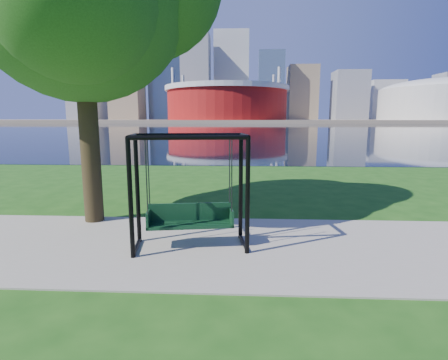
{
  "coord_description": "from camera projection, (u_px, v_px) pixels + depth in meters",
  "views": [
    {
      "loc": [
        0.62,
        -7.33,
        2.6
      ],
      "look_at": [
        0.24,
        0.0,
        1.31
      ],
      "focal_mm": 28.0,
      "sensor_mm": 36.0,
      "label": 1
    }
  ],
  "objects": [
    {
      "name": "path",
      "position": [
        211.0,
        246.0,
        7.19
      ],
      "size": [
        120.0,
        4.0,
        0.03
      ],
      "primitive_type": "cube",
      "color": "#9E937F",
      "rests_on": "ground"
    },
    {
      "name": "stadium",
      "position": [
        227.0,
        102.0,
        236.91
      ],
      "size": [
        83.0,
        83.0,
        32.0
      ],
      "color": "maroon",
      "rests_on": "far_bank"
    },
    {
      "name": "far_bank",
      "position": [
        242.0,
        121.0,
        308.52
      ],
      "size": [
        900.0,
        228.0,
        2.0
      ],
      "primitive_type": "cube",
      "color": "#937F60",
      "rests_on": "ground"
    },
    {
      "name": "arena",
      "position": [
        447.0,
        99.0,
        229.19
      ],
      "size": [
        84.0,
        84.0,
        26.56
      ],
      "color": "beige",
      "rests_on": "far_bank"
    },
    {
      "name": "ground",
      "position": [
        213.0,
        239.0,
        7.69
      ],
      "size": [
        900.0,
        900.0,
        0.0
      ],
      "primitive_type": "plane",
      "color": "#1E5114",
      "rests_on": "ground"
    },
    {
      "name": "river",
      "position": [
        240.0,
        127.0,
        108.02
      ],
      "size": [
        900.0,
        180.0,
        0.02
      ],
      "primitive_type": "cube",
      "color": "black",
      "rests_on": "ground"
    },
    {
      "name": "swing",
      "position": [
        190.0,
        194.0,
        6.95
      ],
      "size": [
        2.38,
        1.31,
        2.31
      ],
      "rotation": [
        0.0,
        0.0,
        0.15
      ],
      "color": "black",
      "rests_on": "ground"
    },
    {
      "name": "skyline",
      "position": [
        237.0,
        82.0,
        315.9
      ],
      "size": [
        392.0,
        66.0,
        96.5
      ],
      "color": "gray",
      "rests_on": "far_bank"
    }
  ]
}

